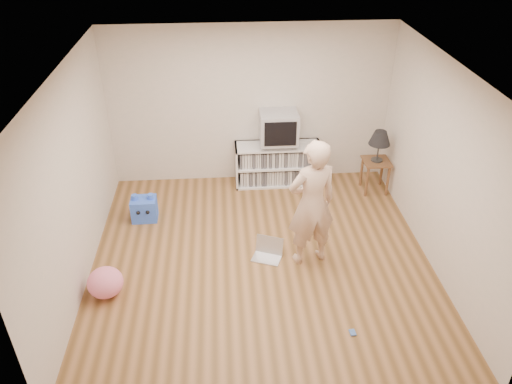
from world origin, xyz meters
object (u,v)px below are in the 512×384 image
Objects in this scene: dvd_deck at (278,143)px; crt_tv at (279,127)px; media_unit at (277,164)px; side_table at (376,168)px; plush_pink at (105,283)px; person at (312,204)px; laptop at (268,252)px; table_lamp at (380,138)px; plush_blue at (144,209)px.

dvd_deck is 0.75× the size of crt_tv.
side_table is (1.55, -0.39, 0.07)m from media_unit.
side_table is 1.26× the size of plush_pink.
media_unit is 0.79× the size of person.
crt_tv reaches higher than media_unit.
side_table is 2.48m from laptop.
person is (0.19, -2.05, 0.15)m from dvd_deck.
plush_pink is (-2.58, -0.49, -0.70)m from person.
laptop is at bearing -99.91° from crt_tv.
side_table is 0.31× the size of person.
table_lamp reaches higher than side_table.
person reaches higher than plush_pink.
crt_tv reaches higher than plush_pink.
crt_tv is 2.19m from laptop.
person is (-1.36, -1.68, 0.47)m from side_table.
side_table is 2.21m from person.
crt_tv is 1.59m from table_lamp.
table_lamp reaches higher than laptop.
dvd_deck is 0.87× the size of table_lamp.
dvd_deck is at bearing 23.07° from plush_blue.
laptop is at bearing -30.68° from plush_blue.
table_lamp reaches higher than media_unit.
plush_pink is (-2.39, -2.56, -0.17)m from media_unit.
crt_tv reaches higher than side_table.
media_unit is 3.22× the size of plush_pink.
media_unit is at bearing 101.73° from laptop.
crt_tv is at bearing 23.00° from plush_blue.
person reaches higher than media_unit.
plush_blue is (-2.11, -0.93, -0.84)m from crt_tv.
plush_blue is 0.99× the size of plush_pink.
table_lamp is 1.12× the size of laptop.
side_table is 1.20× the size of laptop.
plush_pink is (-0.28, -1.61, 0.00)m from plush_blue.
table_lamp is at bearing 28.85° from plush_pink.
person reaches higher than side_table.
crt_tv is 3.58m from plush_pink.
side_table is at bearing 0.00° from table_lamp.
dvd_deck reaches higher than plush_blue.
dvd_deck is at bearing 46.73° from plush_pink.
table_lamp is at bearing 7.94° from plush_blue.
media_unit is 2.15m from person.
media_unit is at bearing 46.90° from plush_pink.
plush_blue is at bearing -156.18° from crt_tv.
crt_tv is at bearing 46.69° from plush_pink.
crt_tv is (-0.00, -0.02, 0.67)m from media_unit.
plush_pink is at bearing -142.35° from laptop.
plush_blue is (-2.30, 1.12, -0.70)m from person.
plush_blue reaches higher than laptop.
person reaches higher than laptop.
plush_pink is at bearing -133.27° from dvd_deck.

